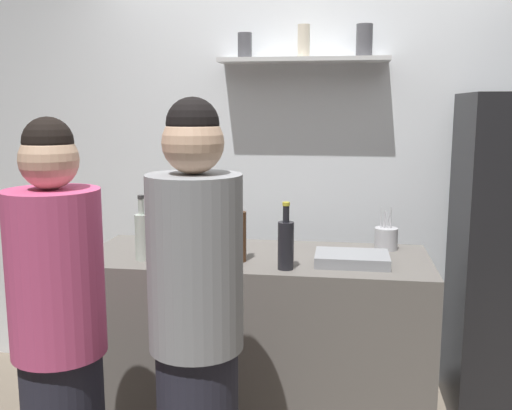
{
  "coord_description": "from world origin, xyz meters",
  "views": [
    {
      "loc": [
        0.21,
        -2.27,
        1.66
      ],
      "look_at": [
        -0.21,
        0.51,
        1.18
      ],
      "focal_mm": 41.18,
      "sensor_mm": 36.0,
      "label": 1
    }
  ],
  "objects_px": {
    "water_bottle_plastic": "(221,225)",
    "person_pink_top": "(60,343)",
    "refrigerator": "(512,261)",
    "baking_pan": "(352,259)",
    "utensil_holder": "(386,238)",
    "wine_bottle_amber_glass": "(239,234)",
    "wine_bottle_pale_glass": "(142,235)",
    "wine_bottle_green_glass": "(160,217)",
    "wine_bottle_dark_glass": "(286,243)",
    "person_grey_hoodie": "(196,336)"
  },
  "relations": [
    {
      "from": "refrigerator",
      "to": "utensil_holder",
      "type": "relative_size",
      "value": 7.79
    },
    {
      "from": "wine_bottle_amber_glass",
      "to": "person_pink_top",
      "type": "height_order",
      "value": "person_pink_top"
    },
    {
      "from": "utensil_holder",
      "to": "water_bottle_plastic",
      "type": "bearing_deg",
      "value": -176.31
    },
    {
      "from": "person_pink_top",
      "to": "water_bottle_plastic",
      "type": "bearing_deg",
      "value": -35.69
    },
    {
      "from": "refrigerator",
      "to": "wine_bottle_green_glass",
      "type": "xyz_separation_m",
      "value": [
        -1.86,
        -0.09,
        0.2
      ]
    },
    {
      "from": "wine_bottle_dark_glass",
      "to": "water_bottle_plastic",
      "type": "distance_m",
      "value": 0.54
    },
    {
      "from": "utensil_holder",
      "to": "water_bottle_plastic",
      "type": "relative_size",
      "value": 0.88
    },
    {
      "from": "wine_bottle_dark_glass",
      "to": "person_pink_top",
      "type": "xyz_separation_m",
      "value": [
        -0.77,
        -0.65,
        -0.25
      ]
    },
    {
      "from": "utensil_holder",
      "to": "wine_bottle_green_glass",
      "type": "height_order",
      "value": "wine_bottle_green_glass"
    },
    {
      "from": "baking_pan",
      "to": "utensil_holder",
      "type": "distance_m",
      "value": 0.36
    },
    {
      "from": "person_pink_top",
      "to": "utensil_holder",
      "type": "bearing_deg",
      "value": -63.8
    },
    {
      "from": "utensil_holder",
      "to": "person_pink_top",
      "type": "relative_size",
      "value": 0.14
    },
    {
      "from": "refrigerator",
      "to": "wine_bottle_amber_glass",
      "type": "height_order",
      "value": "refrigerator"
    },
    {
      "from": "wine_bottle_pale_glass",
      "to": "water_bottle_plastic",
      "type": "relative_size",
      "value": 1.24
    },
    {
      "from": "wine_bottle_amber_glass",
      "to": "wine_bottle_pale_glass",
      "type": "bearing_deg",
      "value": -174.49
    },
    {
      "from": "baking_pan",
      "to": "person_grey_hoodie",
      "type": "distance_m",
      "value": 0.93
    },
    {
      "from": "wine_bottle_amber_glass",
      "to": "person_pink_top",
      "type": "relative_size",
      "value": 0.21
    },
    {
      "from": "utensil_holder",
      "to": "person_pink_top",
      "type": "xyz_separation_m",
      "value": [
        -1.24,
        -1.09,
        -0.19
      ]
    },
    {
      "from": "wine_bottle_dark_glass",
      "to": "water_bottle_plastic",
      "type": "xyz_separation_m",
      "value": [
        -0.38,
        0.39,
        -0.01
      ]
    },
    {
      "from": "wine_bottle_amber_glass",
      "to": "wine_bottle_green_glass",
      "type": "height_order",
      "value": "wine_bottle_amber_glass"
    },
    {
      "from": "utensil_holder",
      "to": "water_bottle_plastic",
      "type": "distance_m",
      "value": 0.85
    },
    {
      "from": "wine_bottle_dark_glass",
      "to": "person_grey_hoodie",
      "type": "xyz_separation_m",
      "value": [
        -0.26,
        -0.6,
        -0.21
      ]
    },
    {
      "from": "refrigerator",
      "to": "baking_pan",
      "type": "xyz_separation_m",
      "value": [
        -0.83,
        -0.44,
        0.09
      ]
    },
    {
      "from": "baking_pan",
      "to": "person_pink_top",
      "type": "xyz_separation_m",
      "value": [
        -1.06,
        -0.78,
        -0.16
      ]
    },
    {
      "from": "water_bottle_plastic",
      "to": "wine_bottle_dark_glass",
      "type": "bearing_deg",
      "value": -45.77
    },
    {
      "from": "wine_bottle_green_glass",
      "to": "person_grey_hoodie",
      "type": "bearing_deg",
      "value": -66.18
    },
    {
      "from": "wine_bottle_dark_glass",
      "to": "wine_bottle_green_glass",
      "type": "bearing_deg",
      "value": 146.93
    },
    {
      "from": "wine_bottle_pale_glass",
      "to": "wine_bottle_green_glass",
      "type": "bearing_deg",
      "value": 96.47
    },
    {
      "from": "wine_bottle_green_glass",
      "to": "wine_bottle_pale_glass",
      "type": "xyz_separation_m",
      "value": [
        0.05,
        -0.42,
        -0.01
      ]
    },
    {
      "from": "refrigerator",
      "to": "water_bottle_plastic",
      "type": "distance_m",
      "value": 1.52
    },
    {
      "from": "refrigerator",
      "to": "water_bottle_plastic",
      "type": "bearing_deg",
      "value": -173.15
    },
    {
      "from": "wine_bottle_dark_glass",
      "to": "refrigerator",
      "type": "bearing_deg",
      "value": 26.86
    },
    {
      "from": "person_grey_hoodie",
      "to": "person_pink_top",
      "type": "bearing_deg",
      "value": -59.43
    },
    {
      "from": "wine_bottle_dark_glass",
      "to": "utensil_holder",
      "type": "bearing_deg",
      "value": 43.26
    },
    {
      "from": "wine_bottle_pale_glass",
      "to": "wine_bottle_amber_glass",
      "type": "bearing_deg",
      "value": 5.51
    },
    {
      "from": "wine_bottle_pale_glass",
      "to": "wine_bottle_dark_glass",
      "type": "relative_size",
      "value": 1.02
    },
    {
      "from": "wine_bottle_dark_glass",
      "to": "person_pink_top",
      "type": "relative_size",
      "value": 0.19
    },
    {
      "from": "wine_bottle_amber_glass",
      "to": "water_bottle_plastic",
      "type": "bearing_deg",
      "value": 117.13
    },
    {
      "from": "refrigerator",
      "to": "wine_bottle_pale_glass",
      "type": "relative_size",
      "value": 5.5
    },
    {
      "from": "person_grey_hoodie",
      "to": "wine_bottle_amber_glass",
      "type": "bearing_deg",
      "value": -157.83
    },
    {
      "from": "water_bottle_plastic",
      "to": "person_pink_top",
      "type": "height_order",
      "value": "person_pink_top"
    },
    {
      "from": "refrigerator",
      "to": "person_pink_top",
      "type": "bearing_deg",
      "value": -147.22
    },
    {
      "from": "refrigerator",
      "to": "wine_bottle_pale_glass",
      "type": "xyz_separation_m",
      "value": [
        -1.82,
        -0.51,
        0.19
      ]
    },
    {
      "from": "refrigerator",
      "to": "wine_bottle_pale_glass",
      "type": "bearing_deg",
      "value": -164.29
    },
    {
      "from": "wine_bottle_pale_glass",
      "to": "water_bottle_plastic",
      "type": "height_order",
      "value": "wine_bottle_pale_glass"
    },
    {
      "from": "refrigerator",
      "to": "baking_pan",
      "type": "distance_m",
      "value": 0.94
    },
    {
      "from": "wine_bottle_green_glass",
      "to": "wine_bottle_pale_glass",
      "type": "bearing_deg",
      "value": -83.53
    },
    {
      "from": "refrigerator",
      "to": "wine_bottle_dark_glass",
      "type": "height_order",
      "value": "refrigerator"
    },
    {
      "from": "refrigerator",
      "to": "wine_bottle_dark_glass",
      "type": "xyz_separation_m",
      "value": [
        -1.12,
        -0.57,
        0.19
      ]
    },
    {
      "from": "wine_bottle_pale_glass",
      "to": "person_grey_hoodie",
      "type": "relative_size",
      "value": 0.19
    }
  ]
}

